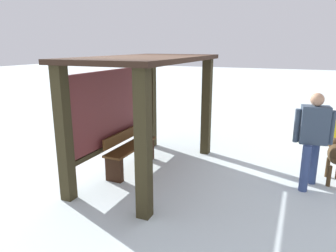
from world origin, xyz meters
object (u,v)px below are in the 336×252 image
person_walking (313,134)px  dog (336,154)px  grit_bin (323,129)px  bench_left_inside (130,150)px  bus_shelter (138,90)px

person_walking → dog: person_walking is taller
person_walking → grit_bin: bearing=-6.5°
bench_left_inside → dog: 3.76m
bus_shelter → grit_bin: size_ratio=4.76×
grit_bin → dog: bearing=-178.8°
person_walking → grit_bin: (3.18, -0.36, -0.68)m
bus_shelter → person_walking: bearing=-80.9°
bench_left_inside → grit_bin: (3.67, -3.58, -0.10)m
bench_left_inside → dog: size_ratio=1.41×
bus_shelter → person_walking: (0.48, -3.01, -0.62)m
bus_shelter → grit_bin: bearing=-42.6°
bus_shelter → dog: bearing=-74.8°
dog → grit_bin: size_ratio=1.47×
bus_shelter → grit_bin: bus_shelter is taller
bench_left_inside → grit_bin: bench_left_inside is taller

